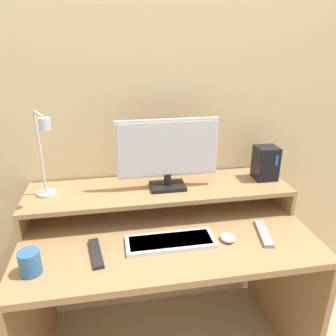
{
  "coord_description": "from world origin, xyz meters",
  "views": [
    {
      "loc": [
        -0.22,
        -0.92,
        1.57
      ],
      "look_at": [
        0.02,
        0.39,
        1.04
      ],
      "focal_mm": 35.0,
      "sensor_mm": 36.0,
      "label": 1
    }
  ],
  "objects_px": {
    "router_dock": "(266,163)",
    "mouse": "(228,237)",
    "desk_lamp": "(44,154)",
    "mug": "(30,263)",
    "remote_control": "(96,253)",
    "keyboard": "(170,241)",
    "remote_secondary": "(264,233)",
    "monitor": "(168,152)"
  },
  "relations": [
    {
      "from": "desk_lamp",
      "to": "remote_secondary",
      "type": "xyz_separation_m",
      "value": [
        0.94,
        -0.26,
        -0.34
      ]
    },
    {
      "from": "remote_secondary",
      "to": "desk_lamp",
      "type": "bearing_deg",
      "value": 164.52
    },
    {
      "from": "mouse",
      "to": "remote_secondary",
      "type": "xyz_separation_m",
      "value": [
        0.17,
        0.01,
        -0.01
      ]
    },
    {
      "from": "mug",
      "to": "remote_control",
      "type": "bearing_deg",
      "value": 16.54
    },
    {
      "from": "mouse",
      "to": "desk_lamp",
      "type": "bearing_deg",
      "value": 160.49
    },
    {
      "from": "remote_control",
      "to": "remote_secondary",
      "type": "relative_size",
      "value": 0.95
    },
    {
      "from": "router_dock",
      "to": "keyboard",
      "type": "relative_size",
      "value": 0.46
    },
    {
      "from": "router_dock",
      "to": "mouse",
      "type": "bearing_deg",
      "value": -133.39
    },
    {
      "from": "keyboard",
      "to": "remote_secondary",
      "type": "relative_size",
      "value": 1.82
    },
    {
      "from": "mouse",
      "to": "remote_control",
      "type": "height_order",
      "value": "mouse"
    },
    {
      "from": "desk_lamp",
      "to": "router_dock",
      "type": "xyz_separation_m",
      "value": [
        1.07,
        0.06,
        -0.13
      ]
    },
    {
      "from": "router_dock",
      "to": "remote_control",
      "type": "height_order",
      "value": "router_dock"
    },
    {
      "from": "keyboard",
      "to": "remote_control",
      "type": "distance_m",
      "value": 0.31
    },
    {
      "from": "desk_lamp",
      "to": "remote_secondary",
      "type": "height_order",
      "value": "desk_lamp"
    },
    {
      "from": "desk_lamp",
      "to": "router_dock",
      "type": "bearing_deg",
      "value": 3.05
    },
    {
      "from": "desk_lamp",
      "to": "mug",
      "type": "relative_size",
      "value": 4.3
    },
    {
      "from": "desk_lamp",
      "to": "keyboard",
      "type": "bearing_deg",
      "value": -26.03
    },
    {
      "from": "desk_lamp",
      "to": "router_dock",
      "type": "relative_size",
      "value": 2.32
    },
    {
      "from": "desk_lamp",
      "to": "mouse",
      "type": "distance_m",
      "value": 0.88
    },
    {
      "from": "monitor",
      "to": "mouse",
      "type": "height_order",
      "value": "monitor"
    },
    {
      "from": "desk_lamp",
      "to": "remote_control",
      "type": "distance_m",
      "value": 0.48
    },
    {
      "from": "router_dock",
      "to": "mouse",
      "type": "relative_size",
      "value": 2.28
    },
    {
      "from": "desk_lamp",
      "to": "mouse",
      "type": "xyz_separation_m",
      "value": [
        0.76,
        -0.27,
        -0.34
      ]
    },
    {
      "from": "monitor",
      "to": "desk_lamp",
      "type": "distance_m",
      "value": 0.55
    },
    {
      "from": "monitor",
      "to": "keyboard",
      "type": "xyz_separation_m",
      "value": [
        -0.04,
        -0.28,
        -0.31
      ]
    },
    {
      "from": "router_dock",
      "to": "mug",
      "type": "xyz_separation_m",
      "value": [
        -1.11,
        -0.4,
        -0.17
      ]
    },
    {
      "from": "monitor",
      "to": "keyboard",
      "type": "distance_m",
      "value": 0.42
    },
    {
      "from": "monitor",
      "to": "remote_control",
      "type": "bearing_deg",
      "value": -138.67
    },
    {
      "from": "monitor",
      "to": "remote_control",
      "type": "relative_size",
      "value": 2.46
    },
    {
      "from": "mouse",
      "to": "remote_secondary",
      "type": "relative_size",
      "value": 0.37
    },
    {
      "from": "keyboard",
      "to": "mouse",
      "type": "distance_m",
      "value": 0.25
    },
    {
      "from": "desk_lamp",
      "to": "keyboard",
      "type": "distance_m",
      "value": 0.66
    },
    {
      "from": "desk_lamp",
      "to": "remote_secondary",
      "type": "bearing_deg",
      "value": -15.48
    },
    {
      "from": "monitor",
      "to": "mouse",
      "type": "relative_size",
      "value": 6.39
    },
    {
      "from": "remote_control",
      "to": "mug",
      "type": "distance_m",
      "value": 0.25
    },
    {
      "from": "remote_secondary",
      "to": "mug",
      "type": "height_order",
      "value": "mug"
    },
    {
      "from": "mouse",
      "to": "mug",
      "type": "distance_m",
      "value": 0.8
    },
    {
      "from": "monitor",
      "to": "remote_secondary",
      "type": "bearing_deg",
      "value": -37.4
    },
    {
      "from": "monitor",
      "to": "mouse",
      "type": "bearing_deg",
      "value": -55.26
    },
    {
      "from": "desk_lamp",
      "to": "mug",
      "type": "xyz_separation_m",
      "value": [
        -0.03,
        -0.34,
        -0.31
      ]
    },
    {
      "from": "router_dock",
      "to": "remote_control",
      "type": "bearing_deg",
      "value": -159.21
    },
    {
      "from": "desk_lamp",
      "to": "remote_control",
      "type": "relative_size",
      "value": 2.03
    }
  ]
}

